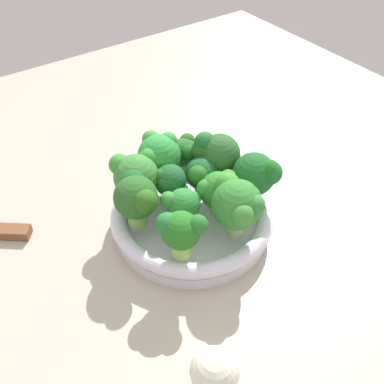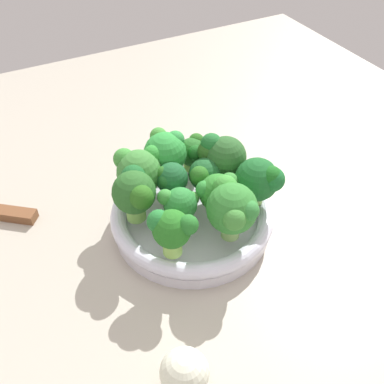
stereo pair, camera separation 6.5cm
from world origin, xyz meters
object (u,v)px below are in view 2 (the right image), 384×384
(broccoli_floret_4, at_px, (218,193))
(broccoli_floret_5, at_px, (260,180))
(bowl, at_px, (192,218))
(broccoli_floret_6, at_px, (165,153))
(broccoli_floret_0, at_px, (222,156))
(broccoli_floret_3, at_px, (179,203))
(broccoli_floret_2, at_px, (206,173))
(broccoli_floret_10, at_px, (193,152))
(broccoli_floret_7, at_px, (135,192))
(broccoli_floret_1, at_px, (232,208))
(broccoli_floret_9, at_px, (171,229))
(broccoli_floret_11, at_px, (139,170))
(garlic_bulb, at_px, (184,372))
(broccoli_floret_8, at_px, (170,179))

(broccoli_floret_4, distance_m, broccoli_floret_5, 0.06)
(bowl, bearing_deg, broccoli_floret_6, -177.38)
(broccoli_floret_0, distance_m, broccoli_floret_3, 0.11)
(broccoli_floret_2, height_order, broccoli_floret_10, broccoli_floret_2)
(broccoli_floret_0, height_order, broccoli_floret_7, broccoli_floret_0)
(broccoli_floret_1, distance_m, broccoli_floret_9, 0.08)
(broccoli_floret_7, xyz_separation_m, broccoli_floret_10, (-0.06, 0.12, -0.02))
(bowl, distance_m, broccoli_floret_5, 0.11)
(broccoli_floret_0, relative_size, broccoli_floret_3, 1.40)
(broccoli_floret_3, xyz_separation_m, broccoli_floret_11, (-0.08, -0.03, 0.01))
(broccoli_floret_4, bearing_deg, broccoli_floret_7, -111.72)
(broccoli_floret_1, bearing_deg, broccoli_floret_6, -170.80)
(broccoli_floret_2, relative_size, broccoli_floret_9, 0.92)
(bowl, height_order, broccoli_floret_3, broccoli_floret_3)
(bowl, height_order, garlic_bulb, garlic_bulb)
(broccoli_floret_5, bearing_deg, bowl, -110.57)
(garlic_bulb, bearing_deg, broccoli_floret_6, 158.22)
(broccoli_floret_2, relative_size, broccoli_floret_3, 1.12)
(broccoli_floret_10, bearing_deg, broccoli_floret_1, -8.57)
(broccoli_floret_9, bearing_deg, bowl, 135.49)
(broccoli_floret_1, xyz_separation_m, broccoli_floret_7, (-0.09, -0.10, -0.00))
(broccoli_floret_4, xyz_separation_m, broccoli_floret_6, (-0.10, -0.03, 0.01))
(broccoli_floret_8, height_order, garlic_bulb, broccoli_floret_8)
(broccoli_floret_1, height_order, broccoli_floret_10, broccoli_floret_1)
(broccoli_floret_5, bearing_deg, broccoli_floret_2, -135.43)
(broccoli_floret_6, bearing_deg, broccoli_floret_4, 17.39)
(broccoli_floret_0, height_order, broccoli_floret_11, broccoli_floret_0)
(broccoli_floret_3, distance_m, broccoli_floret_9, 0.06)
(broccoli_floret_3, relative_size, broccoli_floret_10, 1.02)
(broccoli_floret_3, bearing_deg, broccoli_floret_7, -122.78)
(broccoli_floret_1, bearing_deg, broccoli_floret_3, -140.59)
(broccoli_floret_0, xyz_separation_m, broccoli_floret_2, (0.01, -0.03, -0.01))
(broccoli_floret_5, distance_m, broccoli_floret_8, 0.13)
(broccoli_floret_6, xyz_separation_m, broccoli_floret_7, (0.06, -0.07, -0.00))
(broccoli_floret_7, height_order, garlic_bulb, broccoli_floret_7)
(broccoli_floret_7, xyz_separation_m, garlic_bulb, (0.23, -0.04, -0.06))
(broccoli_floret_2, height_order, garlic_bulb, broccoli_floret_2)
(broccoli_floret_7, bearing_deg, bowl, 76.71)
(broccoli_floret_5, distance_m, broccoli_floret_10, 0.12)
(broccoli_floret_9, bearing_deg, broccoli_floret_6, 157.61)
(broccoli_floret_6, bearing_deg, broccoli_floret_3, -13.97)
(broccoli_floret_5, bearing_deg, broccoli_floret_1, -61.01)
(broccoli_floret_2, height_order, broccoli_floret_3, broccoli_floret_2)
(broccoli_floret_1, xyz_separation_m, broccoli_floret_9, (-0.01, -0.08, -0.01))
(broccoli_floret_2, relative_size, garlic_bulb, 1.17)
(broccoli_floret_3, bearing_deg, broccoli_floret_4, 80.23)
(broccoli_floret_0, xyz_separation_m, garlic_bulb, (0.24, -0.19, -0.06))
(broccoli_floret_3, xyz_separation_m, broccoli_floret_4, (0.01, 0.05, 0.00))
(broccoli_floret_4, distance_m, broccoli_floret_6, 0.11)
(broccoli_floret_2, bearing_deg, broccoli_floret_8, -100.72)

